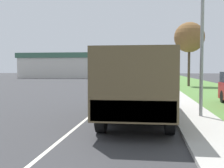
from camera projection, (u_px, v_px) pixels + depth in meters
The scene contains 10 objects.
ground_plane at pixel (131, 83), 41.48m from camera, with size 180.00×180.00×0.00m, color #38383A.
lane_centre_stripe at pixel (131, 83), 41.48m from camera, with size 0.12×120.00×0.00m.
sidewalk_right at pixel (161, 83), 40.91m from camera, with size 1.80×120.00×0.12m.
grass_strip_right at pixel (192, 83), 40.35m from camera, with size 7.00×120.00×0.02m.
military_truck at pixel (138, 81), 11.54m from camera, with size 2.50×7.90×2.77m.
car_nearest_ahead at pixel (134, 85), 23.93m from camera, with size 1.74×4.70×1.68m.
car_second_ahead at pixel (113, 79), 37.85m from camera, with size 1.80×4.75×1.65m.
lamp_post at pixel (197, 22), 11.59m from camera, with size 1.69×0.24×6.49m.
tree_far_right at pixel (189, 38), 33.37m from camera, with size 3.59×3.59×7.62m.
building_distant at pixel (66, 66), 66.01m from camera, with size 20.01×10.41×5.63m.
Camera 1 is at (2.54, -1.44, 2.10)m, focal length 45.00 mm.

